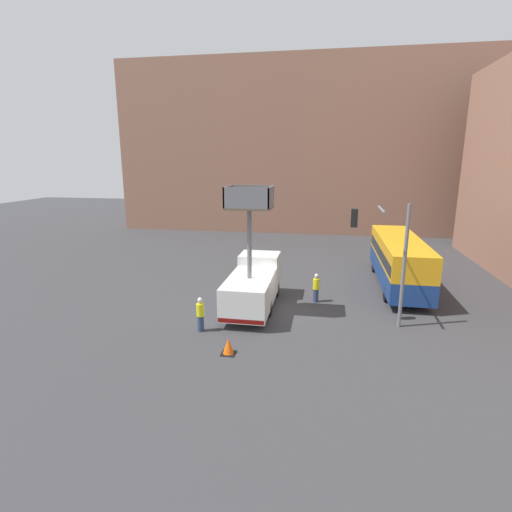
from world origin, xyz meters
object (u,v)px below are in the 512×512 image
at_px(city_bus, 399,258).
at_px(road_worker_directing, 316,288).
at_px(road_worker_near_truck, 200,315).
at_px(traffic_light_pole, 387,246).
at_px(traffic_cone_near_truck, 228,346).
at_px(utility_truck, 253,282).

relative_size(city_bus, road_worker_directing, 6.13).
bearing_deg(road_worker_directing, road_worker_near_truck, -139.64).
bearing_deg(road_worker_directing, traffic_light_pole, -43.84).
bearing_deg(road_worker_near_truck, traffic_cone_near_truck, -104.61).
height_order(traffic_light_pole, road_worker_near_truck, traffic_light_pole).
bearing_deg(road_worker_directing, city_bus, 34.65).
height_order(city_bus, traffic_light_pole, traffic_light_pole).
bearing_deg(road_worker_directing, utility_truck, -159.50).
bearing_deg(traffic_cone_near_truck, road_worker_directing, 63.96).
bearing_deg(city_bus, road_worker_directing, 131.11).
bearing_deg(utility_truck, road_worker_directing, 23.72).
distance_m(city_bus, traffic_cone_near_truck, 14.69).
distance_m(utility_truck, traffic_light_pole, 7.61).
distance_m(utility_truck, road_worker_directing, 3.92).
xyz_separation_m(city_bus, road_worker_near_truck, (-10.90, -9.44, -1.05)).
xyz_separation_m(utility_truck, traffic_cone_near_truck, (-0.07, -5.82, -1.19)).
bearing_deg(city_bus, utility_truck, 125.98).
bearing_deg(traffic_cone_near_truck, city_bus, 52.17).
xyz_separation_m(road_worker_near_truck, road_worker_directing, (5.54, 5.28, -0.01)).
height_order(city_bus, traffic_cone_near_truck, city_bus).
bearing_deg(traffic_light_pole, road_worker_directing, 139.38).
height_order(utility_truck, road_worker_near_truck, utility_truck).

